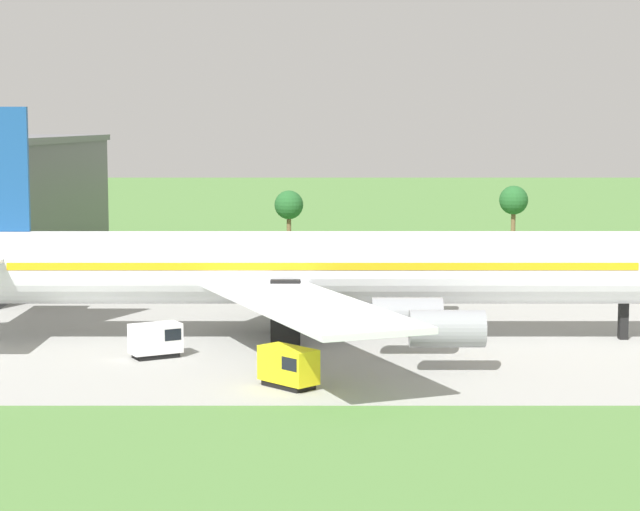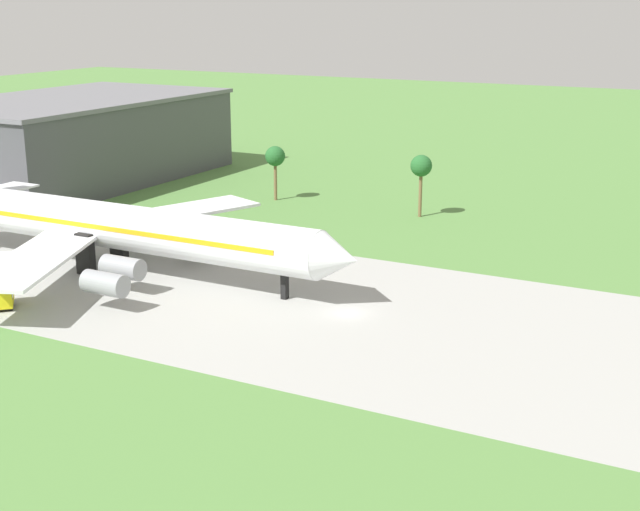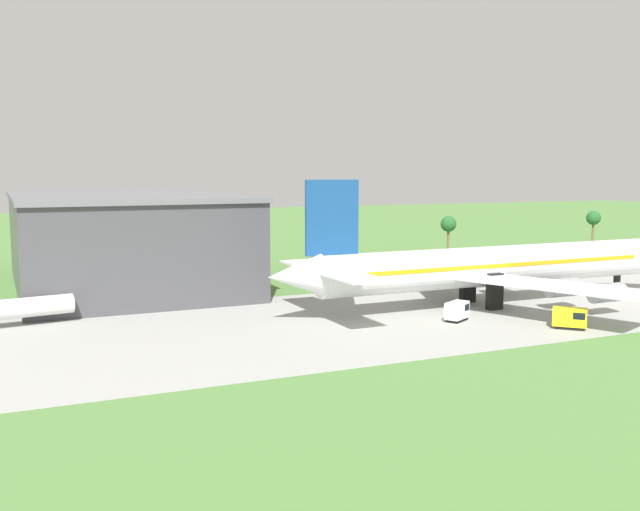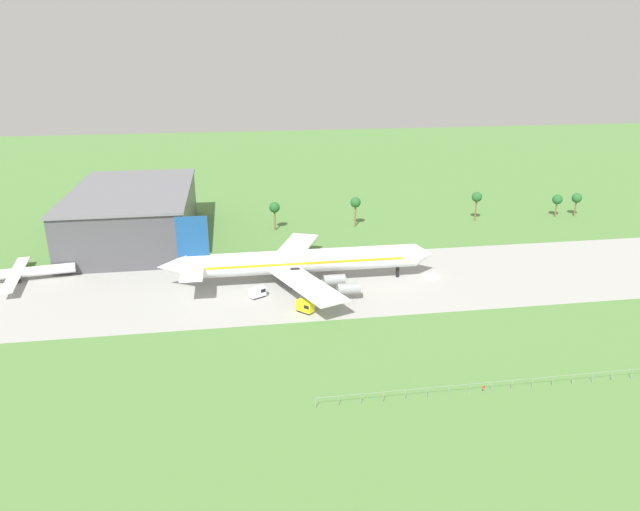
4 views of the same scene
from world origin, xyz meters
TOP-DOWN VIEW (x-y plane):
  - ground_plane at (0.00, 0.00)m, footprint 600.00×600.00m
  - taxiway_strip at (0.00, 0.00)m, footprint 320.00×44.00m
  - jet_airliner at (-35.72, 1.23)m, footprint 72.75×53.99m
  - baggage_tug at (-36.73, -16.90)m, footprint 4.40×4.46m
  - catering_van at (-47.29, -6.55)m, footprint 4.35×3.61m
  - terminal_building at (-84.09, 46.60)m, footprint 36.72×61.20m

SIDE VIEW (x-z plane):
  - ground_plane at x=0.00m, z-range 0.00..0.00m
  - taxiway_strip at x=0.00m, z-range 0.00..0.02m
  - catering_van at x=-47.29m, z-range 0.10..2.78m
  - baggage_tug at x=-36.73m, z-range 0.10..2.89m
  - jet_airliner at x=-35.72m, z-range -3.69..15.77m
  - terminal_building at x=-84.09m, z-range 0.02..16.56m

